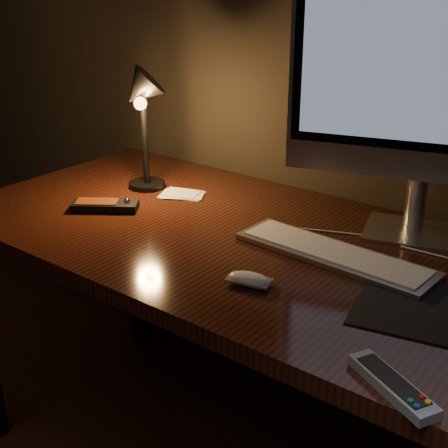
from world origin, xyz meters
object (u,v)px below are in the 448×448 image
Objects in this scene: mouse at (249,281)px; tv_remote at (392,385)px; monitor at (425,76)px; keyboard at (334,254)px; desk_lamp at (141,108)px; desk at (273,277)px; media_remote at (105,205)px.

tv_remote reaches higher than mouse.
monitor is 0.43m from keyboard.
desk_lamp is (-0.63, 0.05, 0.23)m from keyboard.
desk_lamp reaches higher than keyboard.
keyboard is at bearing 58.40° from mouse.
desk is 0.48m from media_remote.
keyboard is at bearing 11.73° from desk_lamp.
monitor is 0.85m from media_remote.
tv_remote is at bearing -85.75° from monitor.
tv_remote is (0.29, -0.36, 0.00)m from keyboard.
tv_remote is (0.91, -0.25, -0.00)m from media_remote.
mouse is (-0.15, -0.44, -0.37)m from monitor.
media_remote is (-0.62, -0.11, 0.00)m from keyboard.
monitor is at bearing 138.02° from tv_remote.
desk is at bearing 15.70° from desk_lamp.
desk_lamp reaches higher than tv_remote.
desk is 9.02× the size of media_remote.
monitor is at bearing 58.40° from mouse.
tv_remote reaches higher than keyboard.
mouse is 0.39m from tv_remote.
keyboard is (-0.08, -0.22, -0.37)m from monitor.
tv_remote is (0.48, -0.41, 0.14)m from desk.
monitor is 1.38× the size of keyboard.
desk_lamp is (-0.71, -0.17, -0.13)m from monitor.
monitor is (0.26, 0.17, 0.50)m from desk.
mouse is at bearing -105.83° from keyboard.
monitor is 0.59m from mouse.
keyboard is 0.67m from desk_lamp.
media_remote reaches higher than desk.
keyboard and mouse have the same top height.
keyboard is 0.23m from mouse.
keyboard reaches higher than desk.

